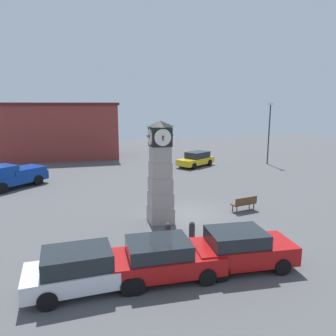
{
  "coord_description": "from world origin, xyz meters",
  "views": [
    {
      "loc": [
        -6.15,
        -17.32,
        6.39
      ],
      "look_at": [
        -0.75,
        1.71,
        2.48
      ],
      "focal_mm": 35.0,
      "sensor_mm": 36.0,
      "label": 1
    }
  ],
  "objects_px": {
    "car_by_building": "(241,248)",
    "pickup_truck": "(13,176)",
    "car_far_lot": "(196,159)",
    "bench": "(244,203)",
    "bollard_near_tower": "(133,247)",
    "street_lamp_near_road": "(269,129)",
    "car_near_tower": "(164,258)",
    "pedestrian_near_bench": "(165,162)",
    "car_navy_sedan": "(84,269)",
    "bollard_far_row": "(192,231)",
    "clock_tower": "(160,176)",
    "bollard_mid_row": "(168,235)"
  },
  "relations": [
    {
      "from": "clock_tower",
      "to": "street_lamp_near_road",
      "type": "xyz_separation_m",
      "value": [
        15.44,
        13.78,
        1.16
      ]
    },
    {
      "from": "car_far_lot",
      "to": "bench",
      "type": "height_order",
      "value": "car_far_lot"
    },
    {
      "from": "car_by_building",
      "to": "pickup_truck",
      "type": "distance_m",
      "value": 19.43
    },
    {
      "from": "car_near_tower",
      "to": "bench",
      "type": "relative_size",
      "value": 2.51
    },
    {
      "from": "car_navy_sedan",
      "to": "clock_tower",
      "type": "bearing_deg",
      "value": 53.76
    },
    {
      "from": "bollard_far_row",
      "to": "car_near_tower",
      "type": "relative_size",
      "value": 0.22
    },
    {
      "from": "car_by_building",
      "to": "pedestrian_near_bench",
      "type": "distance_m",
      "value": 18.95
    },
    {
      "from": "bollard_far_row",
      "to": "clock_tower",
      "type": "bearing_deg",
      "value": 105.2
    },
    {
      "from": "clock_tower",
      "to": "bollard_near_tower",
      "type": "relative_size",
      "value": 5.96
    },
    {
      "from": "bollard_far_row",
      "to": "car_far_lot",
      "type": "bearing_deg",
      "value": 68.73
    },
    {
      "from": "clock_tower",
      "to": "pickup_truck",
      "type": "bearing_deg",
      "value": 131.42
    },
    {
      "from": "clock_tower",
      "to": "bench",
      "type": "xyz_separation_m",
      "value": [
        5.31,
        0.32,
        -2.05
      ]
    },
    {
      "from": "car_navy_sedan",
      "to": "car_by_building",
      "type": "height_order",
      "value": "car_by_building"
    },
    {
      "from": "car_far_lot",
      "to": "car_near_tower",
      "type": "bearing_deg",
      "value": -113.71
    },
    {
      "from": "clock_tower",
      "to": "car_far_lot",
      "type": "bearing_deg",
      "value": 62.53
    },
    {
      "from": "pickup_truck",
      "to": "street_lamp_near_road",
      "type": "distance_m",
      "value": 24.93
    },
    {
      "from": "bench",
      "to": "bollard_near_tower",
      "type": "bearing_deg",
      "value": -150.87
    },
    {
      "from": "car_by_building",
      "to": "car_far_lot",
      "type": "height_order",
      "value": "car_by_building"
    },
    {
      "from": "clock_tower",
      "to": "car_far_lot",
      "type": "xyz_separation_m",
      "value": [
        7.61,
        14.64,
        -1.81
      ]
    },
    {
      "from": "car_by_building",
      "to": "pickup_truck",
      "type": "xyz_separation_m",
      "value": [
        -10.86,
        16.11,
        0.14
      ]
    },
    {
      "from": "car_far_lot",
      "to": "pickup_truck",
      "type": "xyz_separation_m",
      "value": [
        -16.69,
        -4.34,
        0.17
      ]
    },
    {
      "from": "car_navy_sedan",
      "to": "bench",
      "type": "relative_size",
      "value": 2.56
    },
    {
      "from": "car_near_tower",
      "to": "car_by_building",
      "type": "xyz_separation_m",
      "value": [
        3.12,
        -0.08,
        0.03
      ]
    },
    {
      "from": "car_near_tower",
      "to": "street_lamp_near_road",
      "type": "height_order",
      "value": "street_lamp_near_road"
    },
    {
      "from": "bench",
      "to": "car_far_lot",
      "type": "bearing_deg",
      "value": 80.86
    },
    {
      "from": "car_near_tower",
      "to": "car_by_building",
      "type": "distance_m",
      "value": 3.12
    },
    {
      "from": "clock_tower",
      "to": "bollard_far_row",
      "type": "xyz_separation_m",
      "value": [
        0.79,
        -2.89,
        -2.1
      ]
    },
    {
      "from": "car_near_tower",
      "to": "car_far_lot",
      "type": "xyz_separation_m",
      "value": [
        8.95,
        20.37,
        0.0
      ]
    },
    {
      "from": "bollard_far_row",
      "to": "bench",
      "type": "bearing_deg",
      "value": 35.42
    },
    {
      "from": "car_navy_sedan",
      "to": "bollard_far_row",
      "type": "bearing_deg",
      "value": 29.87
    },
    {
      "from": "street_lamp_near_road",
      "to": "pickup_truck",
      "type": "bearing_deg",
      "value": -171.91
    },
    {
      "from": "bench",
      "to": "bollard_mid_row",
      "type": "bearing_deg",
      "value": -147.96
    },
    {
      "from": "car_near_tower",
      "to": "pedestrian_near_bench",
      "type": "distance_m",
      "value": 19.47
    },
    {
      "from": "bollard_mid_row",
      "to": "pedestrian_near_bench",
      "type": "distance_m",
      "value": 16.92
    },
    {
      "from": "bollard_far_row",
      "to": "street_lamp_near_road",
      "type": "xyz_separation_m",
      "value": [
        14.65,
        16.67,
        3.26
      ]
    },
    {
      "from": "bollard_mid_row",
      "to": "bench",
      "type": "distance_m",
      "value": 6.87
    },
    {
      "from": "bollard_far_row",
      "to": "car_navy_sedan",
      "type": "distance_m",
      "value": 5.79
    },
    {
      "from": "bollard_near_tower",
      "to": "street_lamp_near_road",
      "type": "height_order",
      "value": "street_lamp_near_road"
    },
    {
      "from": "street_lamp_near_road",
      "to": "clock_tower",
      "type": "bearing_deg",
      "value": -138.25
    },
    {
      "from": "pedestrian_near_bench",
      "to": "street_lamp_near_road",
      "type": "height_order",
      "value": "street_lamp_near_road"
    },
    {
      "from": "bollard_far_row",
      "to": "car_far_lot",
      "type": "height_order",
      "value": "car_far_lot"
    },
    {
      "from": "bollard_far_row",
      "to": "car_near_tower",
      "type": "distance_m",
      "value": 3.56
    },
    {
      "from": "bollard_mid_row",
      "to": "street_lamp_near_road",
      "type": "xyz_separation_m",
      "value": [
        15.95,
        17.1,
        3.14
      ]
    },
    {
      "from": "bollard_mid_row",
      "to": "car_near_tower",
      "type": "distance_m",
      "value": 2.56
    },
    {
      "from": "car_navy_sedan",
      "to": "street_lamp_near_road",
      "type": "bearing_deg",
      "value": 44.83
    },
    {
      "from": "clock_tower",
      "to": "car_by_building",
      "type": "bearing_deg",
      "value": -72.97
    },
    {
      "from": "car_near_tower",
      "to": "pedestrian_near_bench",
      "type": "relative_size",
      "value": 2.57
    },
    {
      "from": "car_by_building",
      "to": "pickup_truck",
      "type": "height_order",
      "value": "pickup_truck"
    },
    {
      "from": "car_near_tower",
      "to": "bench",
      "type": "height_order",
      "value": "car_near_tower"
    },
    {
      "from": "clock_tower",
      "to": "bollard_mid_row",
      "type": "distance_m",
      "value": 3.9
    }
  ]
}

